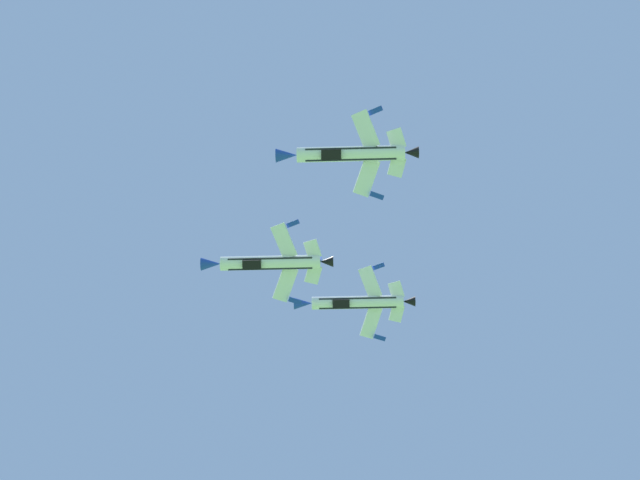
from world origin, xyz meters
TOP-DOWN VIEW (x-y plane):
  - fighter_jet_lead at (-20.61, 83.97)m, footprint 15.93×8.37m
  - fighter_jet_left_wing at (-8.61, 71.57)m, footprint 15.93×8.14m
  - fighter_jet_right_wing at (-12.22, 97.63)m, footprint 15.93×7.84m

SIDE VIEW (x-z plane):
  - fighter_jet_lead at x=-20.61m, z-range 72.78..79.37m
  - fighter_jet_right_wing at x=-12.22m, z-range 75.48..82.68m
  - fighter_jet_left_wing at x=-8.61m, z-range 76.35..83.21m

